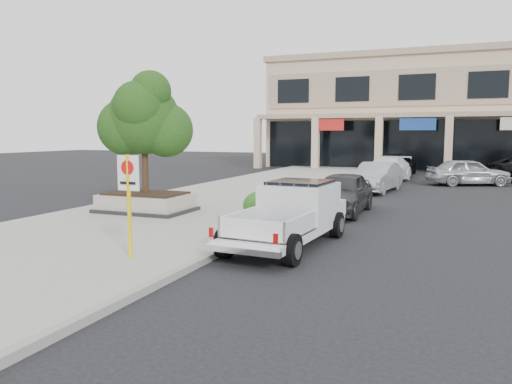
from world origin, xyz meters
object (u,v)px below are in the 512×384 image
at_px(pickup_truck, 287,215).
at_px(curb_car_c, 387,169).
at_px(lot_car_a, 468,172).
at_px(curb_car_a, 341,193).
at_px(planter, 146,202).
at_px(curb_car_b, 376,177).
at_px(curb_car_d, 395,165).
at_px(no_parking_sign, 129,192).
at_px(planter_tree, 150,119).

xyz_separation_m(pickup_truck, curb_car_c, (0.10, 18.65, -0.06)).
bearing_deg(lot_car_a, pickup_truck, 143.11).
height_order(pickup_truck, curb_car_a, pickup_truck).
bearing_deg(lot_car_a, planter, 122.46).
bearing_deg(curb_car_b, curb_car_d, 98.91).
bearing_deg(curb_car_a, curb_car_d, 91.02).
height_order(planter, no_parking_sign, no_parking_sign).
xyz_separation_m(planter, no_parking_sign, (3.55, -5.78, 1.16)).
xyz_separation_m(curb_car_a, curb_car_b, (0.17, 7.29, -0.02)).
distance_m(no_parking_sign, curb_car_a, 9.41).
relative_size(pickup_truck, curb_car_c, 0.99).
relative_size(curb_car_b, curb_car_c, 0.85).
height_order(curb_car_c, curb_car_d, curb_car_c).
xyz_separation_m(planter, curb_car_a, (6.33, 3.16, 0.28)).
xyz_separation_m(planter, curb_car_b, (6.49, 10.45, 0.26)).
distance_m(no_parking_sign, curb_car_b, 16.52).
relative_size(pickup_truck, curb_car_d, 0.98).
distance_m(pickup_truck, curb_car_b, 13.26).
relative_size(planter_tree, curb_car_c, 0.76).
bearing_deg(planter, curb_car_c, 68.28).
bearing_deg(pickup_truck, curb_car_d, 93.74).
bearing_deg(pickup_truck, no_parking_sign, -128.04).
relative_size(pickup_truck, curb_car_a, 1.18).
bearing_deg(curb_car_c, planter_tree, -104.91).
relative_size(planter, curb_car_d, 0.60).
xyz_separation_m(curb_car_b, lot_car_a, (4.33, 5.20, 0.03)).
height_order(curb_car_b, curb_car_d, curb_car_d).
bearing_deg(curb_car_c, no_parking_sign, -90.71).
height_order(curb_car_b, lot_car_a, lot_car_a).
bearing_deg(lot_car_a, curb_car_d, 18.27).
distance_m(curb_car_c, lot_car_a, 4.51).
height_order(planter, planter_tree, planter_tree).
bearing_deg(planter_tree, curb_car_d, 73.61).
xyz_separation_m(curb_car_c, curb_car_d, (-0.08, 5.05, -0.02)).
bearing_deg(curb_car_d, planter, -107.07).
xyz_separation_m(no_parking_sign, pickup_truck, (2.67, 2.98, -0.81)).
distance_m(planter, curb_car_a, 7.08).
height_order(planter, pickup_truck, pickup_truck).
bearing_deg(curb_car_b, curb_car_a, -83.80).
relative_size(no_parking_sign, curb_car_c, 0.44).
xyz_separation_m(pickup_truck, curb_car_d, (0.02, 23.70, -0.08)).
relative_size(planter_tree, no_parking_sign, 1.74).
distance_m(curb_car_b, lot_car_a, 6.76).
distance_m(planter, lot_car_a, 19.03).
relative_size(no_parking_sign, pickup_truck, 0.44).
relative_size(planter, no_parking_sign, 1.39).
height_order(planter_tree, no_parking_sign, planter_tree).
bearing_deg(curb_car_a, no_parking_sign, -106.54).
relative_size(pickup_truck, curb_car_b, 1.17).
distance_m(curb_car_b, curb_car_d, 10.45).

